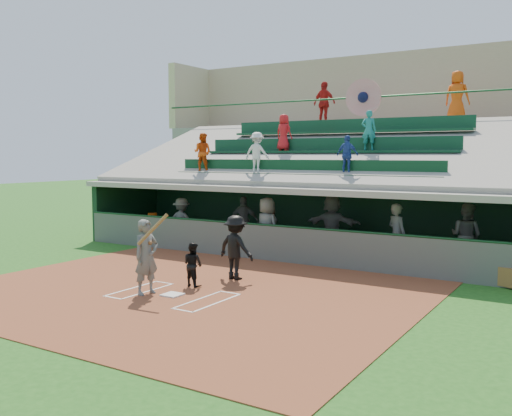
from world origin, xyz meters
The scene contains 21 objects.
ground centered at (0.00, 0.00, 0.00)m, with size 100.00×100.00×0.00m, color #1F5518.
dirt_slab centered at (0.00, 0.50, 0.01)m, with size 11.00×9.00×0.02m, color brown.
home_plate centered at (0.00, 0.00, 0.04)m, with size 0.43×0.43×0.03m, color silver.
batters_box_chalk centered at (0.00, 0.00, 0.02)m, with size 2.65×1.85×0.01m.
dugout_floor centered at (0.00, 6.75, 0.02)m, with size 16.00×3.50×0.04m, color #99978B.
concourse_slab centered at (0.00, 13.50, 2.30)m, with size 20.00×3.00×4.60m, color gray.
grandstand centered at (-0.01, 10.51, 2.26)m, with size 20.40×10.40×7.80m.
batter_at_plate centered at (-0.59, -0.21, 0.91)m, with size 0.90×0.78×1.95m.
catcher centered at (-0.17, 0.99, 0.57)m, with size 0.54×0.42×1.10m, color black.
home_umpire centered at (0.29, 2.24, 0.87)m, with size 1.09×0.63×1.69m, color black.
dugout_bench centered at (0.26, 8.03, 0.28)m, with size 15.80×0.47×0.47m, color olive.
white_table centered at (-6.07, 6.02, 0.39)m, with size 0.81×0.61×0.71m, color silver.
water_cooler centered at (-6.03, 6.04, 0.92)m, with size 0.35×0.35×0.35m, color #DD4E0D.
dugout_player_a centered at (-4.43, 5.81, 0.90)m, with size 1.10×0.64×1.71m, color #535651.
dugout_player_b centered at (-2.44, 6.87, 0.93)m, with size 1.04×0.43×1.78m, color #555853.
dugout_player_c centered at (-0.62, 5.40, 0.99)m, with size 0.93×0.61×1.91m, color #51544F.
dugout_player_d centered at (0.99, 6.83, 1.02)m, with size 1.82×0.58×1.96m, color #62645F.
dugout_player_e centered at (3.41, 5.99, 0.97)m, with size 0.68×0.44×1.86m, color #5A5D58.
dugout_player_f centered at (5.17, 6.83, 0.98)m, with size 0.91×0.71×1.88m, color #555853.
concourse_staff_a centered at (-2.23, 13.08, 5.55)m, with size 1.11×0.46×1.90m, color #B21814.
concourse_staff_b centered at (3.46, 12.84, 5.55)m, with size 0.93×0.61×1.91m, color #CD480C.
Camera 1 is at (8.54, -10.10, 3.30)m, focal length 40.00 mm.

